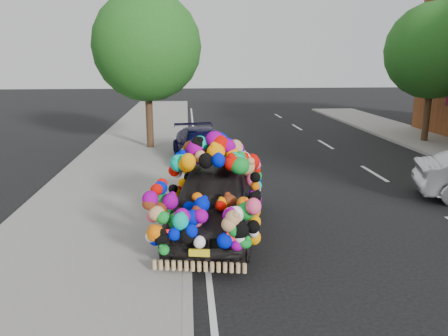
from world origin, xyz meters
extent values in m
plane|color=black|center=(0.00, 0.00, 0.00)|extent=(100.00, 100.00, 0.00)
cube|color=gray|center=(-4.30, 0.00, 0.06)|extent=(4.00, 60.00, 0.12)
cube|color=gray|center=(-2.35, 0.00, 0.07)|extent=(0.15, 60.00, 0.13)
cylinder|color=#332114|center=(-3.80, 9.50, 1.36)|extent=(0.28, 0.28, 2.73)
sphere|color=#1D4913|center=(-3.80, 9.50, 4.03)|extent=(4.20, 4.20, 4.20)
cylinder|color=#332114|center=(8.00, 10.00, 1.32)|extent=(0.28, 0.28, 2.64)
sphere|color=#1D4913|center=(8.00, 10.00, 3.90)|extent=(4.00, 4.00, 4.00)
imported|color=black|center=(-1.80, 0.55, 0.69)|extent=(2.30, 4.29, 1.39)
cube|color=red|center=(-2.70, -1.38, 0.78)|extent=(0.23, 0.10, 0.14)
cube|color=red|center=(-1.60, -1.57, 0.78)|extent=(0.23, 0.10, 0.14)
cube|color=yellow|center=(-2.15, -1.48, 0.48)|extent=(0.34, 0.10, 0.12)
imported|color=black|center=(-1.80, 6.75, 0.61)|extent=(2.31, 4.41, 1.22)
camera|label=1|loc=(-2.30, -8.00, 3.49)|focal=35.00mm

